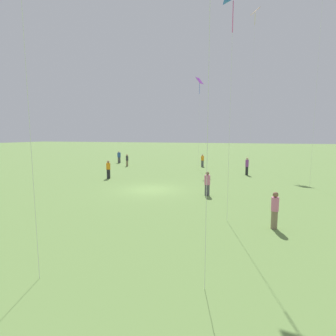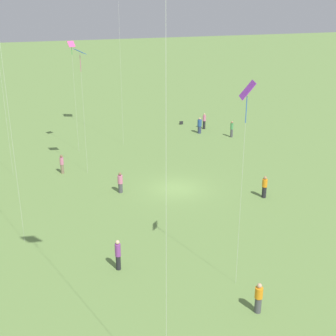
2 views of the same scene
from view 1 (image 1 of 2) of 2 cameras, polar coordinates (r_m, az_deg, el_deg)
ground_plane at (r=20.09m, az=-3.79°, el=-4.72°), size 240.00×240.00×0.00m
person_1 at (r=28.31m, az=16.81°, el=0.41°), size 0.34×0.34×1.85m
person_2 at (r=39.76m, az=-10.61°, el=2.34°), size 0.67×0.67×1.77m
person_4 at (r=18.18m, az=8.54°, el=-3.41°), size 0.49×0.49×1.66m
person_6 at (r=25.67m, az=-12.85°, el=-0.34°), size 0.55×0.55×1.72m
person_7 at (r=35.34m, az=-8.90°, el=1.69°), size 0.45×0.45×1.59m
person_9 at (r=34.61m, az=7.51°, el=1.61°), size 0.46×0.46×1.64m
person_10 at (r=12.61m, az=22.21°, el=-8.48°), size 0.34×0.34×1.67m
kite_4 at (r=32.51m, az=6.87°, el=17.73°), size 1.11×0.87×10.87m
kite_5 at (r=40.45m, az=18.41°, el=28.39°), size 1.33×1.24×20.31m
kite_7 at (r=13.82m, az=14.01°, el=31.28°), size 1.03×0.96×10.45m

